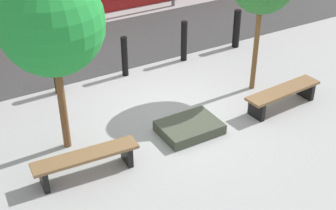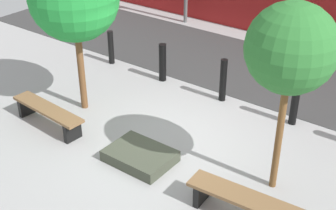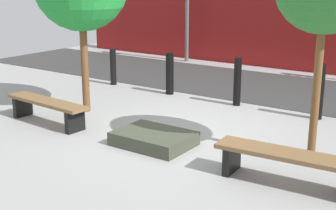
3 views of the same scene
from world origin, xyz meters
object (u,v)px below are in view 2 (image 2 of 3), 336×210
(tree_behind_right_bench, at_px, (291,49))
(bollard_right, at_px, (295,101))
(bench_right, at_px, (245,203))
(bollard_left, at_px, (163,62))
(bench_left, at_px, (48,113))
(planter_bed, at_px, (140,156))
(bollard_center, at_px, (223,80))
(bollard_far_left, at_px, (111,47))

(tree_behind_right_bench, xyz_separation_m, bollard_right, (-0.58, 2.13, -2.01))
(bench_right, distance_m, bollard_left, 5.10)
(bench_right, height_order, bollard_right, bollard_right)
(bench_left, relative_size, bollard_left, 2.00)
(planter_bed, xyz_separation_m, bollard_center, (0.00, 2.94, 0.40))
(bollard_center, xyz_separation_m, bollard_right, (1.72, 0.00, 0.03))
(bollard_right, bearing_deg, bench_left, -141.93)
(bench_left, distance_m, bollard_right, 5.10)
(bollard_center, bearing_deg, planter_bed, -90.00)
(planter_bed, bearing_deg, bollard_far_left, 139.43)
(bench_right, xyz_separation_m, planter_bed, (-2.29, 0.20, -0.22))
(bollard_left, height_order, bollard_center, bollard_center)
(bollard_center, bearing_deg, bench_right, -53.88)
(bollard_center, distance_m, bollard_right, 1.72)
(bollard_far_left, bearing_deg, tree_behind_right_bench, -20.35)
(planter_bed, xyz_separation_m, tree_behind_right_bench, (2.29, 0.82, 2.43))
(bench_left, height_order, bench_right, same)
(tree_behind_right_bench, height_order, bollard_center, tree_behind_right_bench)
(bollard_center, bearing_deg, bollard_far_left, 180.00)
(planter_bed, height_order, bollard_far_left, bollard_far_left)
(planter_bed, distance_m, tree_behind_right_bench, 3.44)
(bollard_far_left, bearing_deg, bench_left, -70.01)
(bollard_right, bearing_deg, bench_right, -79.63)
(tree_behind_right_bench, relative_size, bollard_right, 3.04)
(tree_behind_right_bench, bearing_deg, bollard_center, 137.17)
(bench_right, distance_m, planter_bed, 2.31)
(planter_bed, distance_m, bollard_center, 2.97)
(bench_right, distance_m, bollard_far_left, 6.54)
(bench_left, relative_size, planter_bed, 1.58)
(bench_left, height_order, planter_bed, bench_left)
(planter_bed, distance_m, bollard_right, 3.44)
(bench_right, height_order, bollard_left, bollard_left)
(bench_right, bearing_deg, bench_left, 176.18)
(planter_bed, bearing_deg, bench_left, -175.02)
(tree_behind_right_bench, relative_size, bollard_far_left, 3.62)
(tree_behind_right_bench, distance_m, bollard_far_left, 6.46)
(planter_bed, height_order, bollard_right, bollard_right)
(bollard_right, bearing_deg, bollard_left, 180.00)
(bench_right, relative_size, bollard_right, 1.78)
(bollard_far_left, height_order, bollard_center, bollard_center)
(bench_left, bearing_deg, bollard_center, 57.69)
(bollard_far_left, bearing_deg, bollard_right, 0.00)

